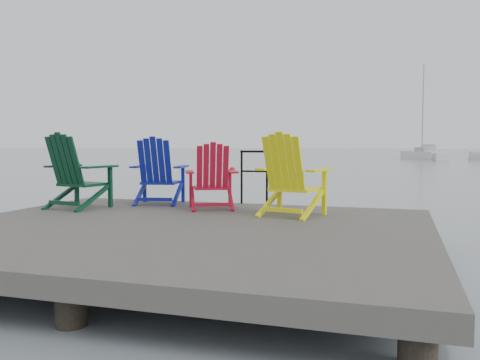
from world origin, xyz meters
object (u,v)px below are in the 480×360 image
(chair_blue, at_px, (158,171))
(chair_red, at_px, (212,177))
(chair_green, at_px, (76,172))
(buoy_b, at_px, (232,170))
(handrail, at_px, (254,172))
(chair_yellow, at_px, (290,175))
(sailboat_near, at_px, (423,156))

(chair_blue, xyz_separation_m, chair_red, (1.09, -0.36, -0.05))
(chair_green, distance_m, buoy_b, 22.19)
(chair_blue, bearing_deg, handrail, 6.13)
(chair_yellow, relative_size, sailboat_near, 0.11)
(handrail, bearing_deg, chair_yellow, -54.61)
(buoy_b, bearing_deg, sailboat_near, 66.09)
(handrail, distance_m, chair_yellow, 1.50)
(chair_blue, relative_size, sailboat_near, 0.11)
(sailboat_near, distance_m, buoy_b, 29.02)
(chair_green, relative_size, sailboat_near, 0.11)
(chair_yellow, bearing_deg, handrail, 139.32)
(chair_blue, bearing_deg, chair_yellow, -28.78)
(handrail, relative_size, buoy_b, 2.49)
(chair_green, bearing_deg, chair_blue, 53.31)
(sailboat_near, height_order, buoy_b, sailboat_near)
(chair_red, relative_size, chair_yellow, 0.88)
(handrail, relative_size, chair_yellow, 0.80)
(chair_blue, distance_m, chair_yellow, 2.50)
(handrail, xyz_separation_m, sailboat_near, (4.67, 46.80, -0.69))
(buoy_b, bearing_deg, chair_blue, -74.98)
(chair_green, height_order, sailboat_near, sailboat_near)
(chair_blue, bearing_deg, buoy_b, 93.32)
(handrail, relative_size, chair_green, 0.79)
(chair_yellow, bearing_deg, chair_red, 177.97)
(sailboat_near, bearing_deg, chair_yellow, -117.56)
(chair_green, bearing_deg, handrail, 39.05)
(buoy_b, bearing_deg, chair_green, -77.98)
(chair_blue, bearing_deg, sailboat_near, 70.84)
(chair_green, height_order, chair_blue, chair_green)
(chair_blue, distance_m, sailboat_near, 47.70)
(handrail, distance_m, buoy_b, 21.50)
(chair_green, bearing_deg, buoy_b, 111.47)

